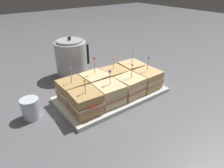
{
  "coord_description": "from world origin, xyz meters",
  "views": [
    {
      "loc": [
        -0.5,
        -0.67,
        0.51
      ],
      "look_at": [
        0.0,
        0.0,
        0.07
      ],
      "focal_mm": 32.0,
      "sensor_mm": 36.0,
      "label": 1
    }
  ],
  "objects_px": {
    "sandwich_front_center_right": "(130,86)",
    "sandwich_back_center_left": "(95,83)",
    "sandwich_back_far_right": "(132,71)",
    "sandwich_front_far_right": "(147,79)",
    "sandwich_front_far_left": "(86,103)",
    "sandwich_back_far_left": "(73,91)",
    "sandwich_back_center_right": "(114,77)",
    "kettle_steel": "(72,59)",
    "sandwich_front_center_left": "(109,94)",
    "serving_platter": "(112,94)",
    "drinking_glass": "(31,108)"
  },
  "relations": [
    {
      "from": "sandwich_back_center_right",
      "to": "kettle_steel",
      "type": "height_order",
      "value": "kettle_steel"
    },
    {
      "from": "sandwich_front_far_left",
      "to": "sandwich_back_center_left",
      "type": "xyz_separation_m",
      "value": [
        0.12,
        0.12,
        0.0
      ]
    },
    {
      "from": "sandwich_front_center_right",
      "to": "kettle_steel",
      "type": "xyz_separation_m",
      "value": [
        -0.1,
        0.39,
        0.04
      ]
    },
    {
      "from": "sandwich_front_center_right",
      "to": "kettle_steel",
      "type": "relative_size",
      "value": 0.67
    },
    {
      "from": "serving_platter",
      "to": "sandwich_front_center_left",
      "type": "bearing_deg",
      "value": -134.84
    },
    {
      "from": "sandwich_front_far_left",
      "to": "sandwich_back_far_right",
      "type": "relative_size",
      "value": 0.93
    },
    {
      "from": "sandwich_back_center_right",
      "to": "sandwich_back_center_left",
      "type": "bearing_deg",
      "value": -179.82
    },
    {
      "from": "sandwich_back_far_left",
      "to": "sandwich_back_far_right",
      "type": "xyz_separation_m",
      "value": [
        0.35,
        -0.0,
        0.0
      ]
    },
    {
      "from": "sandwich_front_far_right",
      "to": "drinking_glass",
      "type": "height_order",
      "value": "sandwich_front_far_right"
    },
    {
      "from": "sandwich_back_center_right",
      "to": "drinking_glass",
      "type": "height_order",
      "value": "sandwich_back_center_right"
    },
    {
      "from": "serving_platter",
      "to": "sandwich_front_far_left",
      "type": "bearing_deg",
      "value": -161.19
    },
    {
      "from": "sandwich_back_far_left",
      "to": "sandwich_back_center_right",
      "type": "bearing_deg",
      "value": 0.34
    },
    {
      "from": "sandwich_front_center_left",
      "to": "sandwich_back_far_left",
      "type": "bearing_deg",
      "value": 135.57
    },
    {
      "from": "serving_platter",
      "to": "sandwich_front_center_left",
      "type": "distance_m",
      "value": 0.1
    },
    {
      "from": "sandwich_back_far_right",
      "to": "sandwich_front_far_right",
      "type": "bearing_deg",
      "value": -89.45
    },
    {
      "from": "sandwich_front_center_right",
      "to": "sandwich_back_far_left",
      "type": "relative_size",
      "value": 0.99
    },
    {
      "from": "sandwich_back_center_left",
      "to": "sandwich_back_center_right",
      "type": "relative_size",
      "value": 1.15
    },
    {
      "from": "sandwich_front_center_left",
      "to": "sandwich_back_center_right",
      "type": "xyz_separation_m",
      "value": [
        0.12,
        0.12,
        -0.0
      ]
    },
    {
      "from": "serving_platter",
      "to": "sandwich_front_center_left",
      "type": "relative_size",
      "value": 3.35
    },
    {
      "from": "sandwich_front_far_left",
      "to": "sandwich_front_center_right",
      "type": "height_order",
      "value": "sandwich_front_center_right"
    },
    {
      "from": "sandwich_front_far_left",
      "to": "sandwich_back_far_left",
      "type": "distance_m",
      "value": 0.12
    },
    {
      "from": "sandwich_front_center_right",
      "to": "sandwich_back_center_left",
      "type": "relative_size",
      "value": 0.89
    },
    {
      "from": "sandwich_front_center_right",
      "to": "sandwich_front_far_left",
      "type": "bearing_deg",
      "value": -179.6
    },
    {
      "from": "sandwich_front_center_left",
      "to": "sandwich_front_far_right",
      "type": "xyz_separation_m",
      "value": [
        0.24,
        0.0,
        -0.0
      ]
    },
    {
      "from": "sandwich_front_far_right",
      "to": "sandwich_back_far_left",
      "type": "distance_m",
      "value": 0.37
    },
    {
      "from": "sandwich_front_center_right",
      "to": "sandwich_back_center_right",
      "type": "relative_size",
      "value": 1.03
    },
    {
      "from": "sandwich_front_far_right",
      "to": "sandwich_back_far_left",
      "type": "bearing_deg",
      "value": 161.87
    },
    {
      "from": "sandwich_front_far_left",
      "to": "sandwich_back_far_left",
      "type": "xyz_separation_m",
      "value": [
        0.0,
        0.12,
        -0.0
      ]
    },
    {
      "from": "serving_platter",
      "to": "sandwich_front_center_left",
      "type": "xyz_separation_m",
      "value": [
        -0.06,
        -0.06,
        0.05
      ]
    },
    {
      "from": "serving_platter",
      "to": "sandwich_front_far_left",
      "type": "distance_m",
      "value": 0.2
    },
    {
      "from": "serving_platter",
      "to": "sandwich_back_center_left",
      "type": "bearing_deg",
      "value": 134.44
    },
    {
      "from": "serving_platter",
      "to": "sandwich_front_far_left",
      "type": "relative_size",
      "value": 3.43
    },
    {
      "from": "sandwich_front_center_right",
      "to": "sandwich_front_far_right",
      "type": "relative_size",
      "value": 0.96
    },
    {
      "from": "sandwich_front_far_right",
      "to": "sandwich_back_center_right",
      "type": "distance_m",
      "value": 0.17
    },
    {
      "from": "sandwich_front_center_left",
      "to": "serving_platter",
      "type": "bearing_deg",
      "value": 45.16
    },
    {
      "from": "sandwich_front_far_left",
      "to": "sandwich_front_center_right",
      "type": "relative_size",
      "value": 0.97
    },
    {
      "from": "sandwich_front_center_right",
      "to": "drinking_glass",
      "type": "bearing_deg",
      "value": 163.96
    },
    {
      "from": "sandwich_back_center_right",
      "to": "kettle_steel",
      "type": "bearing_deg",
      "value": 110.62
    },
    {
      "from": "sandwich_front_far_left",
      "to": "sandwich_back_far_right",
      "type": "distance_m",
      "value": 0.37
    },
    {
      "from": "sandwich_front_far_left",
      "to": "sandwich_front_far_right",
      "type": "xyz_separation_m",
      "value": [
        0.36,
        0.0,
        -0.0
      ]
    },
    {
      "from": "sandwich_front_center_right",
      "to": "sandwich_back_far_right",
      "type": "xyz_separation_m",
      "value": [
        0.12,
        0.12,
        0.0
      ]
    },
    {
      "from": "serving_platter",
      "to": "sandwich_back_far_left",
      "type": "bearing_deg",
      "value": 161.77
    },
    {
      "from": "sandwich_back_far_left",
      "to": "sandwich_back_far_right",
      "type": "relative_size",
      "value": 0.97
    },
    {
      "from": "sandwich_front_center_right",
      "to": "sandwich_back_far_right",
      "type": "relative_size",
      "value": 0.96
    },
    {
      "from": "sandwich_back_far_left",
      "to": "sandwich_back_center_left",
      "type": "bearing_deg",
      "value": 0.5
    },
    {
      "from": "sandwich_front_center_left",
      "to": "sandwich_back_center_right",
      "type": "bearing_deg",
      "value": 45.12
    },
    {
      "from": "sandwich_front_center_left",
      "to": "sandwich_back_far_left",
      "type": "distance_m",
      "value": 0.17
    },
    {
      "from": "sandwich_front_far_left",
      "to": "sandwich_front_far_right",
      "type": "relative_size",
      "value": 0.94
    },
    {
      "from": "sandwich_back_center_left",
      "to": "sandwich_front_center_right",
      "type": "bearing_deg",
      "value": -44.96
    },
    {
      "from": "sandwich_back_far_right",
      "to": "drinking_glass",
      "type": "relative_size",
      "value": 1.87
    }
  ]
}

